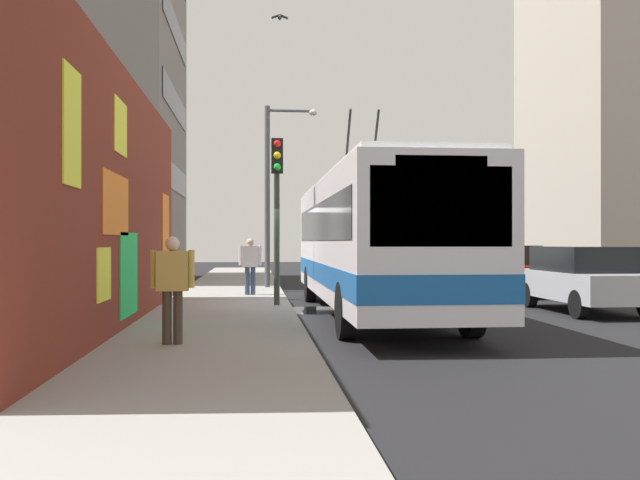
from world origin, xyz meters
TOP-DOWN VIEW (x-y plane):
  - ground_plane at (0.00, 0.00)m, footprint 80.00×80.00m
  - sidewalk_slab at (0.00, 1.60)m, footprint 48.00×3.20m
  - graffiti_wall at (-4.46, 3.35)m, footprint 13.08×0.32m
  - building_far_left at (12.49, 9.20)m, footprint 9.99×9.91m
  - building_far_right at (14.60, -17.00)m, footprint 9.53×7.23m
  - city_bus at (-1.78, -1.80)m, footprint 11.75×2.52m
  - parked_car_silver at (-1.51, -7.00)m, footprint 4.16×1.82m
  - parked_car_red at (4.00, -7.00)m, footprint 4.33×1.88m
  - parked_car_black at (9.40, -7.00)m, footprint 4.57×1.94m
  - parked_car_champagne at (15.27, -7.00)m, footprint 4.07×1.92m
  - pedestrian_near_wall at (-6.82, 2.14)m, footprint 0.22×0.66m
  - pedestrian_midblock at (2.80, 1.02)m, footprint 0.22×0.66m
  - traffic_light at (-0.64, 0.35)m, footprint 0.49×0.28m
  - street_lamp at (6.16, 0.24)m, footprint 0.44×1.80m
  - flying_pigeons at (4.81, -0.78)m, footprint 1.65×2.22m
  - curbside_puddle at (-0.45, -0.60)m, footprint 2.00×2.00m

SIDE VIEW (x-z plane):
  - ground_plane at x=0.00m, z-range 0.00..0.00m
  - curbside_puddle at x=-0.45m, z-range 0.00..0.00m
  - sidewalk_slab at x=0.00m, z-range 0.00..0.15m
  - parked_car_silver at x=-1.51m, z-range 0.04..1.62m
  - parked_car_champagne at x=15.27m, z-range 0.04..1.62m
  - parked_car_red at x=4.00m, z-range 0.04..1.62m
  - parked_car_black at x=9.40m, z-range 0.05..1.63m
  - pedestrian_near_wall at x=-6.82m, z-range 0.29..1.92m
  - pedestrian_midblock at x=2.80m, z-range 0.29..1.93m
  - city_bus at x=-1.78m, z-range -0.71..4.26m
  - graffiti_wall at x=-4.46m, z-range 0.00..4.81m
  - traffic_light at x=-0.64m, z-range 0.86..4.93m
  - street_lamp at x=6.16m, z-range 0.64..6.83m
  - flying_pigeons at x=4.81m, z-range 9.09..9.89m
  - building_far_right at x=14.60m, z-range 0.00..19.21m
  - building_far_left at x=12.49m, z-range 0.00..20.92m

